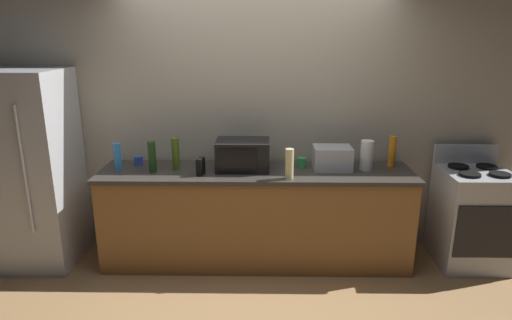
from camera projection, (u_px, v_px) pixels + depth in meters
The scene contains 16 objects.
ground_plane at pixel (255, 282), 3.84m from camera, with size 8.00×8.00×0.00m, color #A87F51.
back_wall at pixel (257, 113), 4.24m from camera, with size 6.40×0.10×2.70m, color #B2A893.
counter_run at pixel (256, 216), 4.10m from camera, with size 2.84×0.64×0.90m.
refrigerator at pixel (32, 170), 4.01m from camera, with size 0.72×0.73×1.80m.
stove_range at pixel (472, 217), 4.07m from camera, with size 0.60×0.61×1.08m.
microwave at pixel (243, 155), 3.99m from camera, with size 0.48×0.35×0.27m.
toaster_oven at pixel (332, 158), 3.99m from camera, with size 0.34×0.26×0.21m, color #B7BABF.
paper_towel_roll at pixel (367, 155), 3.97m from camera, with size 0.12×0.12×0.27m, color white.
cordless_phone at pixel (201, 166), 3.84m from camera, with size 0.05×0.11×0.15m, color black.
bottle_dish_soap at pixel (392, 151), 4.07m from camera, with size 0.07×0.07×0.29m, color orange.
bottle_hand_soap at pixel (289, 164), 3.72m from camera, with size 0.07×0.07×0.26m, color beige.
bottle_wine at pixel (152, 157), 3.91m from camera, with size 0.07×0.07×0.28m, color #1E3F19.
bottle_olive_oil at pixel (176, 154), 3.98m from camera, with size 0.07×0.07×0.29m, color #4C6B19.
bottle_spray_cleaner at pixel (118, 157), 3.95m from camera, with size 0.06×0.06×0.25m, color #338CE5.
mug_blue at pixel (139, 161), 4.13m from camera, with size 0.08×0.08×0.09m, color #2D4CB2.
mug_green at pixel (302, 162), 4.07m from camera, with size 0.09×0.09×0.09m, color #2D8C47.
Camera 1 is at (0.06, -3.39, 2.10)m, focal length 30.84 mm.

